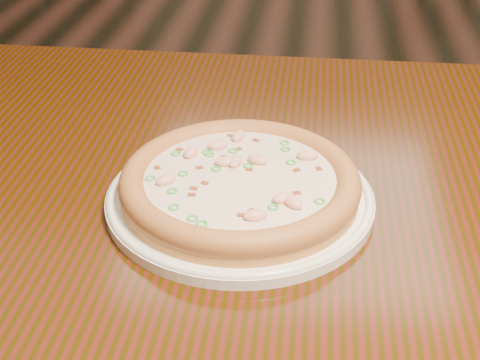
# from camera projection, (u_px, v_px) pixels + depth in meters

# --- Properties ---
(ground) EXTENTS (9.00, 9.00, 0.00)m
(ground) POSITION_uv_depth(u_px,v_px,m) (260.00, 296.00, 1.72)
(ground) COLOR black
(hero_table) EXTENTS (1.20, 0.80, 0.75)m
(hero_table) POSITION_uv_depth(u_px,v_px,m) (342.00, 254.00, 0.82)
(hero_table) COLOR black
(hero_table) RESTS_ON ground
(plate) EXTENTS (0.29, 0.29, 0.02)m
(plate) POSITION_uv_depth(u_px,v_px,m) (240.00, 197.00, 0.73)
(plate) COLOR white
(plate) RESTS_ON hero_table
(pizza) EXTENTS (0.26, 0.26, 0.03)m
(pizza) POSITION_uv_depth(u_px,v_px,m) (240.00, 182.00, 0.72)
(pizza) COLOR tan
(pizza) RESTS_ON plate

